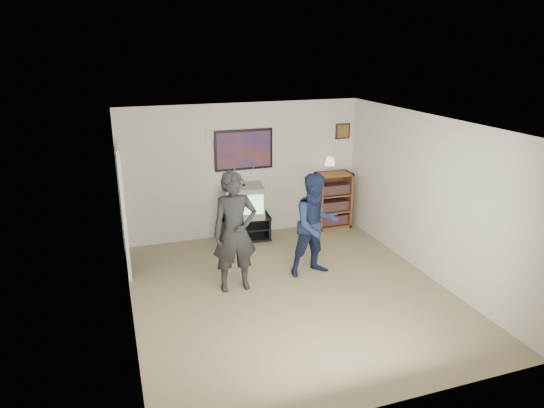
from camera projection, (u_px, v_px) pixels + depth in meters
room_shell at (284, 205)px, 7.07m from camera, size 4.51×5.00×2.51m
media_stand at (245, 227)px, 9.06m from camera, size 0.95×0.59×0.45m
crt_television at (244, 201)px, 8.89m from camera, size 0.78×0.69×0.59m
bookshelf at (333, 200)px, 9.56m from camera, size 0.68×0.39×1.11m
table_lamp at (330, 165)px, 9.30m from camera, size 0.20×0.20×0.32m
person_tall at (235, 232)px, 7.01m from camera, size 0.67×0.45×1.80m
person_short at (316, 225)px, 7.51m from camera, size 0.84×0.68×1.64m
controller_left at (228, 204)px, 7.08m from camera, size 0.06×0.13×0.04m
controller_right at (310, 212)px, 7.67m from camera, size 0.06×0.13×0.04m
poster at (244, 150)px, 8.85m from camera, size 1.10×0.03×0.75m
air_vent at (214, 135)px, 8.59m from camera, size 0.28×0.02×0.14m
small_picture at (343, 131)px, 9.40m from camera, size 0.30×0.03×0.30m
doorway at (122, 211)px, 7.59m from camera, size 0.03×0.85×2.00m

